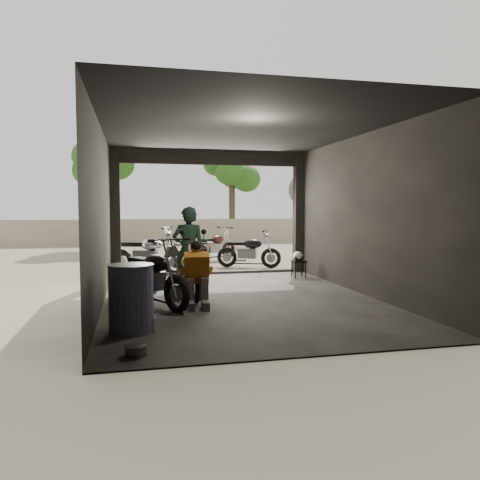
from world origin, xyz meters
name	(u,v)px	position (x,y,z in m)	size (l,w,h in m)	color
ground	(240,300)	(0.00, 0.00, 0.00)	(80.00, 80.00, 0.00)	#7A6D56
garage	(234,231)	(0.00, 0.55, 1.28)	(7.00, 7.13, 3.20)	#2D2B28
boundary_wall	(175,231)	(0.00, 14.00, 0.60)	(18.00, 0.30, 1.20)	gray
tree_left	(107,155)	(-3.00, 12.50, 3.99)	(2.20, 2.20, 5.60)	#382B1E
tree_right	(232,170)	(2.80, 14.00, 3.56)	(2.20, 2.20, 5.00)	#382B1E
main_bike	(188,269)	(-0.93, 0.54, 0.56)	(0.69, 1.67, 1.12)	white
left_bike	(152,272)	(-1.64, -0.20, 0.62)	(0.75, 1.83, 1.24)	black
outside_bike_a	(147,251)	(-1.61, 3.80, 0.63)	(0.77, 1.86, 1.26)	black
outside_bike_b	(215,244)	(0.66, 6.60, 0.55)	(0.67, 1.62, 1.10)	#3D150E
outside_bike_c	(249,249)	(1.31, 4.58, 0.55)	(0.67, 1.63, 1.10)	black
rider	(189,251)	(-0.89, 0.76, 0.88)	(0.65, 0.42, 1.77)	#162D24
mechanic	(197,276)	(-0.89, -0.54, 0.56)	(0.57, 0.78, 1.13)	orange
stool	(299,264)	(2.00, 2.29, 0.37)	(0.32, 0.32, 0.44)	black
helmet	(298,256)	(1.98, 2.33, 0.56)	(0.24, 0.25, 0.23)	white
oil_drum	(131,299)	(-2.00, -1.91, 0.48)	(0.61, 0.61, 0.95)	#3F4D6A
sign_post	(304,204)	(2.67, 3.77, 1.84)	(0.89, 0.08, 2.68)	black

